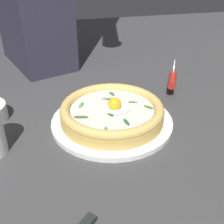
{
  "coord_description": "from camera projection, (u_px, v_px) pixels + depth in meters",
  "views": [
    {
      "loc": [
        -0.09,
        -0.52,
        0.38
      ],
      "look_at": [
        0.05,
        0.04,
        0.03
      ],
      "focal_mm": 44.05,
      "sensor_mm": 36.0,
      "label": 1
    }
  ],
  "objects": [
    {
      "name": "pizza",
      "position": [
        112.0,
        111.0,
        0.67
      ],
      "size": [
        0.25,
        0.25,
        0.06
      ],
      "color": "#D6B259",
      "rests_on": "pizza_plate"
    },
    {
      "name": "pizza_cutter",
      "position": [
        173.0,
        77.0,
        0.83
      ],
      "size": [
        0.08,
        0.14,
        0.08
      ],
      "color": "silver",
      "rests_on": "ground"
    },
    {
      "name": "pizza_plate",
      "position": [
        112.0,
        121.0,
        0.68
      ],
      "size": [
        0.3,
        0.3,
        0.01
      ],
      "primitive_type": "cylinder",
      "color": "white",
      "rests_on": "ground"
    },
    {
      "name": "ground_plane",
      "position": [
        97.0,
        139.0,
        0.65
      ],
      "size": [
        2.4,
        2.4,
        0.03
      ],
      "primitive_type": "cube",
      "color": "#3C3C3D",
      "rests_on": "ground"
    }
  ]
}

